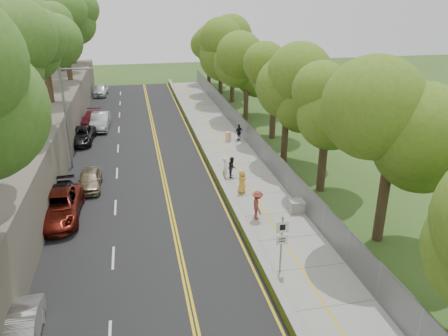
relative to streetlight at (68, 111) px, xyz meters
The scene contains 25 objects.
ground 18.08m from the streetlight, 53.23° to the right, with size 140.00×140.00×0.00m, color #33511E.
road 6.93m from the streetlight, 11.17° to the left, with size 11.20×66.00×0.04m, color black.
sidewalk 13.84m from the streetlight, ahead, with size 4.20×66.00×0.05m, color gray.
jersey_barrier 11.60m from the streetlight, ahead, with size 0.42×66.00×0.60m, color #A9DF15.
rock_embankment 4.15m from the streetlight, 161.78° to the left, with size 5.00×66.00×4.00m, color #595147.
chainlink_fence 15.58m from the streetlight, ahead, with size 0.04×66.00×2.00m, color slate.
trees_embankment 6.46m from the streetlight, 158.49° to the left, with size 6.40×66.00×13.00m, color #4C7C28, non-canonical shape.
trees_fenceside 17.65m from the streetlight, ahead, with size 7.00×66.00×14.00m, color #5C8221, non-canonical shape.
streetlight is the anchor object (origin of this frame).
signpost 20.72m from the streetlight, 55.92° to the right, with size 0.62×0.09×3.10m.
construction_barrel 14.63m from the streetlight, 16.37° to the left, with size 0.55×0.55×0.90m, color orange.
concrete_block 18.88m from the streetlight, 36.69° to the right, with size 1.15×0.86×0.77m, color gray.
car_1 20.07m from the streetlight, 90.40° to the right, with size 1.42×4.07×1.34m, color silver.
car_2 9.64m from the streetlight, 90.89° to the right, with size 2.73×5.92×1.64m, color #60160E.
car_3 8.95m from the streetlight, 90.97° to the right, with size 2.18×5.37×1.56m, color black.
car_4 6.15m from the streetlight, 71.97° to the right, with size 1.57×3.89×1.33m, color tan.
car_5 11.46m from the streetlight, 82.23° to the left, with size 1.72×4.92×1.62m, color #ADAFB4.
car_6 7.54m from the streetlight, 91.22° to the left, with size 2.32×5.04×1.40m, color black.
car_7 13.14m from the streetlight, 87.84° to the left, with size 1.86×4.57×1.33m, color maroon.
car_8 27.41m from the streetlight, 88.57° to the left, with size 1.76×4.38×1.49m, color silver.
painter_0 14.56m from the streetlight, 32.18° to the right, with size 0.83×0.54×1.70m, color gold.
painter_1 12.88m from the streetlight, 23.48° to the right, with size 0.63×0.42×1.74m, color white.
painter_2 13.30m from the streetlight, 20.81° to the right, with size 0.77×0.60×1.58m, color black.
painter_3 16.91m from the streetlight, 43.83° to the right, with size 1.22×0.70×1.89m, color brown.
person_far 15.51m from the streetlight, 15.21° to the left, with size 0.93×0.39×1.58m, color black.
Camera 1 is at (-5.52, -20.48, 13.05)m, focal length 35.00 mm.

